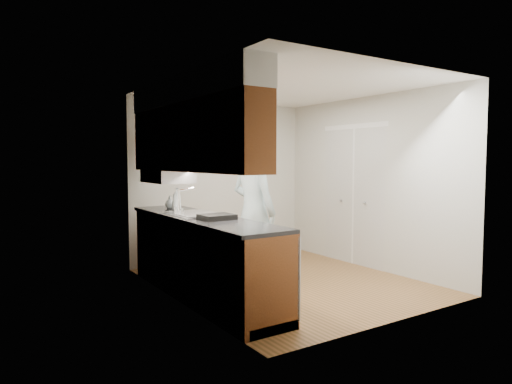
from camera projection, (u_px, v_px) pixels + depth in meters
floor at (286, 282)px, 5.91m from camera, size 3.50×3.50×0.00m
ceiling at (287, 87)px, 5.74m from camera, size 3.50×3.50×0.00m
wall_left at (178, 190)px, 5.01m from camera, size 0.02×3.50×2.50m
wall_right at (369, 183)px, 6.64m from camera, size 0.02×3.50×2.50m
wall_back at (221, 181)px, 7.29m from camera, size 3.00×0.02×2.50m
counter at (203, 255)px, 5.22m from camera, size 0.64×2.80×1.30m
upper_cabinets at (189, 127)px, 5.09m from camera, size 0.47×2.80×1.21m
closet_door at (353, 197)px, 6.90m from camera, size 0.02×1.22×2.05m
floor_mat at (254, 285)px, 5.74m from camera, size 0.67×0.95×0.02m
person at (254, 202)px, 5.67m from camera, size 0.65×0.83×2.09m
soap_bottle_a at (177, 199)px, 5.78m from camera, size 0.11×0.11×0.29m
soap_bottle_b at (176, 203)px, 5.84m from camera, size 0.09×0.09×0.17m
soap_bottle_c at (170, 202)px, 6.04m from camera, size 0.17×0.17×0.17m
dish_rack at (217, 217)px, 4.91m from camera, size 0.35×0.30×0.06m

